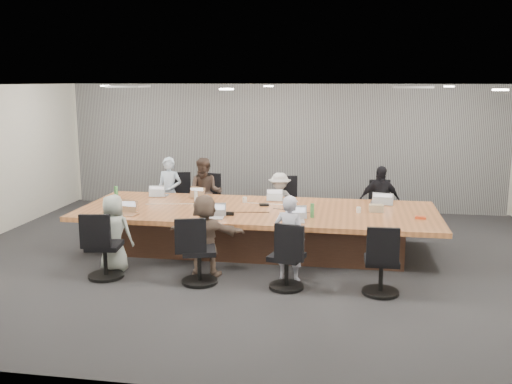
% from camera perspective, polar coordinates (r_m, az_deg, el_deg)
% --- Properties ---
extents(floor, '(10.00, 8.00, 0.00)m').
position_cam_1_polar(floor, '(9.36, -0.41, -6.79)').
color(floor, '#2A2B2D').
rests_on(floor, ground).
extents(ceiling, '(10.00, 8.00, 0.00)m').
position_cam_1_polar(ceiling, '(8.91, -0.43, 10.62)').
color(ceiling, white).
rests_on(ceiling, wall_back).
extents(wall_back, '(10.00, 0.00, 2.80)m').
position_cam_1_polar(wall_back, '(12.95, 2.64, 4.55)').
color(wall_back, beige).
rests_on(wall_back, ground).
extents(wall_front, '(10.00, 0.00, 2.80)m').
position_cam_1_polar(wall_front, '(5.23, -8.04, -5.41)').
color(wall_front, beige).
rests_on(wall_front, ground).
extents(curtain, '(9.80, 0.04, 2.80)m').
position_cam_1_polar(curtain, '(12.87, 2.60, 4.51)').
color(curtain, gray).
rests_on(curtain, ground).
extents(conference_table, '(6.00, 2.20, 0.74)m').
position_cam_1_polar(conference_table, '(9.72, 0.10, -3.64)').
color(conference_table, '#4D2E20').
rests_on(conference_table, ground).
extents(chair_0, '(0.66, 0.66, 0.83)m').
position_cam_1_polar(chair_0, '(11.78, -8.08, -1.07)').
color(chair_0, black).
rests_on(chair_0, ground).
extents(chair_1, '(0.64, 0.64, 0.82)m').
position_cam_1_polar(chair_1, '(11.59, -4.61, -1.21)').
color(chair_1, black).
rests_on(chair_1, ground).
extents(chair_2, '(0.68, 0.68, 0.80)m').
position_cam_1_polar(chair_2, '(11.33, 2.59, -1.54)').
color(chair_2, black).
rests_on(chair_2, ground).
extents(chair_3, '(0.56, 0.56, 0.75)m').
position_cam_1_polar(chair_3, '(11.27, 12.10, -1.97)').
color(chair_3, black).
rests_on(chair_3, ground).
extents(chair_4, '(0.62, 0.62, 0.82)m').
position_cam_1_polar(chair_4, '(8.71, -14.88, -5.72)').
color(chair_4, black).
rests_on(chair_4, ground).
extents(chair_5, '(0.68, 0.68, 0.81)m').
position_cam_1_polar(chair_5, '(8.24, -5.70, -6.41)').
color(chair_5, black).
rests_on(chair_5, ground).
extents(chair_6, '(0.63, 0.63, 0.77)m').
position_cam_1_polar(chair_6, '(8.02, 3.07, -7.03)').
color(chair_6, black).
rests_on(chair_6, ground).
extents(chair_7, '(0.54, 0.54, 0.79)m').
position_cam_1_polar(chair_7, '(7.98, 12.43, -7.28)').
color(chair_7, black).
rests_on(chair_7, ground).
extents(person_0, '(0.53, 0.37, 1.40)m').
position_cam_1_polar(person_0, '(11.40, -8.65, -0.04)').
color(person_0, '#AEC5E1').
rests_on(person_0, ground).
extents(laptop_0, '(0.31, 0.23, 0.02)m').
position_cam_1_polar(laptop_0, '(10.88, -9.55, -0.32)').
color(laptop_0, '#B2B2B7').
rests_on(laptop_0, conference_table).
extents(person_1, '(0.73, 0.60, 1.40)m').
position_cam_1_polar(person_1, '(11.20, -5.07, -0.15)').
color(person_1, '#3C2E28').
rests_on(person_1, ground).
extents(laptop_1, '(0.31, 0.24, 0.02)m').
position_cam_1_polar(laptop_1, '(10.67, -5.82, -0.45)').
color(laptop_1, '#8C6647').
rests_on(laptop_1, conference_table).
extents(person_2, '(0.79, 0.52, 1.15)m').
position_cam_1_polar(person_2, '(10.95, 2.37, -1.04)').
color(person_2, '#A3A3A3').
rests_on(person_2, ground).
extents(laptop_2, '(0.29, 0.20, 0.02)m').
position_cam_1_polar(laptop_2, '(10.38, 2.00, -0.72)').
color(laptop_2, '#B2B2B7').
rests_on(laptop_2, conference_table).
extents(person_3, '(0.83, 0.50, 1.33)m').
position_cam_1_polar(person_3, '(10.86, 12.24, -0.90)').
color(person_3, black).
rests_on(person_3, ground).
extents(laptop_3, '(0.38, 0.28, 0.02)m').
position_cam_1_polar(laptop_3, '(10.31, 12.39, -1.06)').
color(laptop_3, '#B2B2B7').
rests_on(laptop_3, conference_table).
extents(person_4, '(0.59, 0.39, 1.19)m').
position_cam_1_polar(person_4, '(8.97, -14.02, -3.98)').
color(person_4, '#A0ABA2').
rests_on(person_4, ground).
extents(laptop_4, '(0.33, 0.26, 0.02)m').
position_cam_1_polar(laptop_4, '(9.42, -12.75, -2.22)').
color(laptop_4, '#8C6647').
rests_on(laptop_4, conference_table).
extents(person_5, '(1.16, 0.39, 1.24)m').
position_cam_1_polar(person_5, '(8.50, -5.11, -4.32)').
color(person_5, brown).
rests_on(person_5, ground).
extents(laptop_5, '(0.31, 0.23, 0.02)m').
position_cam_1_polar(laptop_5, '(8.98, -4.24, -2.62)').
color(laptop_5, '#B2B2B7').
rests_on(laptop_5, conference_table).
extents(person_6, '(0.52, 0.41, 1.27)m').
position_cam_1_polar(person_6, '(8.28, 3.37, -4.63)').
color(person_6, '#B5B6CD').
rests_on(person_6, ground).
extents(laptop_6, '(0.36, 0.27, 0.02)m').
position_cam_1_polar(laptop_6, '(8.78, 3.76, -2.94)').
color(laptop_6, '#B2B2B7').
rests_on(laptop_6, conference_table).
extents(bottle_green_left, '(0.07, 0.07, 0.25)m').
position_cam_1_polar(bottle_green_left, '(10.66, -13.81, -0.10)').
color(bottle_green_left, '#3C8745').
rests_on(bottle_green_left, conference_table).
extents(bottle_green_right, '(0.08, 0.08, 0.22)m').
position_cam_1_polar(bottle_green_right, '(9.06, 5.64, -1.85)').
color(bottle_green_right, '#3C8745').
rests_on(bottle_green_right, conference_table).
extents(bottle_clear, '(0.08, 0.08, 0.21)m').
position_cam_1_polar(bottle_clear, '(10.20, -6.04, -0.44)').
color(bottle_clear, silver).
rests_on(bottle_clear, conference_table).
extents(cup_white_far, '(0.09, 0.09, 0.10)m').
position_cam_1_polar(cup_white_far, '(10.13, -1.12, -0.79)').
color(cup_white_far, white).
rests_on(cup_white_far, conference_table).
extents(cup_white_near, '(0.09, 0.09, 0.09)m').
position_cam_1_polar(cup_white_near, '(9.51, 10.23, -1.77)').
color(cup_white_near, white).
rests_on(cup_white_near, conference_table).
extents(mug_brown, '(0.11, 0.11, 0.11)m').
position_cam_1_polar(mug_brown, '(10.29, -14.73, -0.93)').
color(mug_brown, brown).
rests_on(mug_brown, conference_table).
extents(mic_left, '(0.19, 0.17, 0.03)m').
position_cam_1_polar(mic_left, '(9.35, -5.59, -2.06)').
color(mic_left, black).
rests_on(mic_left, conference_table).
extents(mic_right, '(0.19, 0.15, 0.03)m').
position_cam_1_polar(mic_right, '(9.89, 0.81, -1.27)').
color(mic_right, black).
rests_on(mic_right, conference_table).
extents(stapler, '(0.16, 0.05, 0.06)m').
position_cam_1_polar(stapler, '(9.18, -2.72, -2.17)').
color(stapler, black).
rests_on(stapler, conference_table).
extents(canvas_bag, '(0.24, 0.15, 0.12)m').
position_cam_1_polar(canvas_bag, '(9.61, 11.93, -1.60)').
color(canvas_bag, tan).
rests_on(canvas_bag, conference_table).
extents(snack_packet, '(0.17, 0.13, 0.04)m').
position_cam_1_polar(snack_packet, '(9.32, 16.13, -2.48)').
color(snack_packet, '#CA401A').
rests_on(snack_packet, conference_table).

